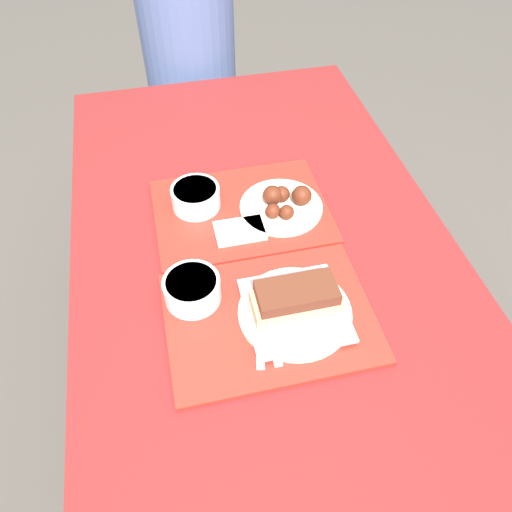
% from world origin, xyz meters
% --- Properties ---
extents(ground_plane, '(12.00, 12.00, 0.00)m').
position_xyz_m(ground_plane, '(0.00, 0.00, 0.00)').
color(ground_plane, '#4C4742').
extents(picnic_table, '(0.91, 1.71, 0.74)m').
position_xyz_m(picnic_table, '(0.00, 0.00, 0.65)').
color(picnic_table, maroon).
rests_on(picnic_table, ground_plane).
extents(picnic_bench_far, '(0.86, 0.28, 0.45)m').
position_xyz_m(picnic_bench_far, '(0.00, 1.07, 0.38)').
color(picnic_bench_far, maroon).
rests_on(picnic_bench_far, ground_plane).
extents(tray_near, '(0.43, 0.32, 0.01)m').
position_xyz_m(tray_near, '(-0.04, -0.15, 0.75)').
color(tray_near, red).
rests_on(tray_near, picnic_table).
extents(tray_far, '(0.43, 0.32, 0.01)m').
position_xyz_m(tray_far, '(-0.03, 0.18, 0.75)').
color(tray_far, red).
rests_on(tray_far, picnic_table).
extents(bowl_coleslaw_near, '(0.12, 0.12, 0.06)m').
position_xyz_m(bowl_coleslaw_near, '(-0.19, -0.07, 0.78)').
color(bowl_coleslaw_near, white).
rests_on(bowl_coleslaw_near, tray_near).
extents(brisket_sandwich_plate, '(0.24, 0.24, 0.09)m').
position_xyz_m(brisket_sandwich_plate, '(0.01, -0.16, 0.78)').
color(brisket_sandwich_plate, beige).
rests_on(brisket_sandwich_plate, tray_near).
extents(plastic_fork_near, '(0.05, 0.17, 0.00)m').
position_xyz_m(plastic_fork_near, '(-0.07, -0.19, 0.76)').
color(plastic_fork_near, white).
rests_on(plastic_fork_near, tray_near).
extents(plastic_knife_near, '(0.02, 0.17, 0.00)m').
position_xyz_m(plastic_knife_near, '(-0.05, -0.19, 0.76)').
color(plastic_knife_near, white).
rests_on(plastic_knife_near, tray_near).
extents(bowl_coleslaw_far, '(0.12, 0.12, 0.06)m').
position_xyz_m(bowl_coleslaw_far, '(-0.14, 0.22, 0.78)').
color(bowl_coleslaw_far, white).
rests_on(bowl_coleslaw_far, tray_far).
extents(wings_plate_far, '(0.21, 0.21, 0.06)m').
position_xyz_m(wings_plate_far, '(0.07, 0.16, 0.77)').
color(wings_plate_far, beige).
rests_on(wings_plate_far, tray_far).
extents(napkin_far, '(0.12, 0.08, 0.01)m').
position_xyz_m(napkin_far, '(-0.05, 0.10, 0.76)').
color(napkin_far, white).
rests_on(napkin_far, tray_far).
extents(person_seated_across, '(0.34, 0.34, 0.72)m').
position_xyz_m(person_seated_across, '(-0.04, 1.07, 0.75)').
color(person_seated_across, '#4C6093').
rests_on(person_seated_across, picnic_bench_far).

